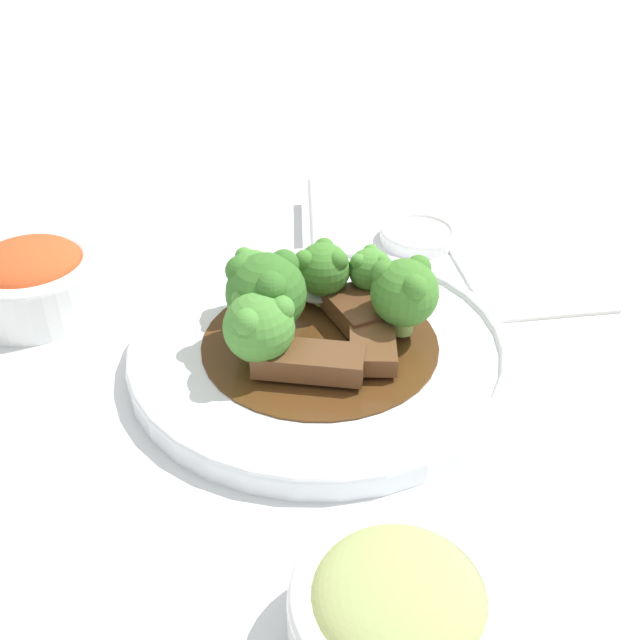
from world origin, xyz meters
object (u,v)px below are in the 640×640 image
object	(u,v)px
broccoli_floret_1	(370,269)
side_bowl_kimchi	(32,279)
beef_strip_0	(358,310)
sauce_dish	(418,234)
beef_strip_1	(309,361)
broccoli_floret_2	(253,273)
serving_spoon	(316,269)
broccoli_floret_0	(266,292)
beef_strip_2	(372,346)
broccoli_floret_3	(405,291)
side_bowl_appetizer	(396,612)
broccoli_floret_4	(323,268)
main_plate	(320,348)
broccoli_floret_5	(259,325)

from	to	relation	value
broccoli_floret_1	side_bowl_kimchi	distance (m)	0.26
beef_strip_0	sauce_dish	distance (m)	0.17
beef_strip_1	broccoli_floret_2	distance (m)	0.09
sauce_dish	serving_spoon	bearing A→B (deg)	-60.74
beef_strip_1	broccoli_floret_0	distance (m)	0.06
beef_strip_2	broccoli_floret_3	xyz separation A→B (m)	(-0.02, 0.03, 0.03)
beef_strip_0	side_bowl_appetizer	world-z (taller)	side_bowl_appetizer
broccoli_floret_2	sauce_dish	size ratio (longest dim) A/B	0.65
broccoli_floret_4	side_bowl_kimchi	world-z (taller)	broccoli_floret_4
broccoli_floret_0	broccoli_floret_3	distance (m)	0.09
broccoli_floret_2	side_bowl_appetizer	size ratio (longest dim) A/B	0.46
broccoli_floret_3	side_bowl_kimchi	distance (m)	0.28
broccoli_floret_0	sauce_dish	size ratio (longest dim) A/B	0.93
side_bowl_kimchi	broccoli_floret_3	bearing A→B (deg)	62.26
side_bowl_kimchi	sauce_dish	distance (m)	0.33
side_bowl_kimchi	broccoli_floret_2	bearing A→B (deg)	65.79
main_plate	side_bowl_appetizer	size ratio (longest dim) A/B	2.71
beef_strip_2	sauce_dish	world-z (taller)	beef_strip_2
broccoli_floret_0	broccoli_floret_2	xyz separation A→B (m)	(-0.04, -0.00, -0.01)
beef_strip_0	broccoli_floret_4	size ratio (longest dim) A/B	1.16
broccoli_floret_2	broccoli_floret_0	bearing A→B (deg)	0.69
broccoli_floret_3	serving_spoon	xyz separation A→B (m)	(-0.09, -0.04, -0.03)
broccoli_floret_1	broccoli_floret_2	size ratio (longest dim) A/B	0.94
beef_strip_0	sauce_dish	size ratio (longest dim) A/B	0.81
broccoli_floret_1	broccoli_floret_5	world-z (taller)	broccoli_floret_5
broccoli_floret_2	broccoli_floret_5	world-z (taller)	broccoli_floret_5
broccoli_floret_1	broccoli_floret_4	size ratio (longest dim) A/B	0.87
broccoli_floret_2	broccoli_floret_3	size ratio (longest dim) A/B	0.81
main_plate	beef_strip_0	xyz separation A→B (m)	(-0.01, 0.03, 0.02)
beef_strip_0	broccoli_floret_0	world-z (taller)	broccoli_floret_0
main_plate	broccoli_floret_0	world-z (taller)	broccoli_floret_0
beef_strip_0	broccoli_floret_3	distance (m)	0.04
beef_strip_2	side_bowl_kimchi	distance (m)	0.27
main_plate	broccoli_floret_3	distance (m)	0.07
broccoli_floret_3	serving_spoon	distance (m)	0.10
broccoli_floret_5	serving_spoon	bearing A→B (deg)	146.03
main_plate	beef_strip_1	size ratio (longest dim) A/B	3.44
main_plate	serving_spoon	xyz separation A→B (m)	(-0.08, 0.02, 0.02)
broccoli_floret_4	broccoli_floret_5	world-z (taller)	broccoli_floret_5
main_plate	broccoli_floret_3	world-z (taller)	broccoli_floret_3
beef_strip_1	side_bowl_kimchi	xyz separation A→B (m)	(-0.16, -0.18, 0.00)
broccoli_floret_0	broccoli_floret_1	world-z (taller)	broccoli_floret_0
beef_strip_1	side_bowl_kimchi	size ratio (longest dim) A/B	0.77
broccoli_floret_5	side_bowl_appetizer	distance (m)	0.21
beef_strip_1	beef_strip_2	distance (m)	0.05
broccoli_floret_2	side_bowl_kimchi	size ratio (longest dim) A/B	0.45
broccoli_floret_1	broccoli_floret_3	world-z (taller)	broccoli_floret_3
broccoli_floret_0	broccoli_floret_2	size ratio (longest dim) A/B	1.43
broccoli_floret_2	sauce_dish	world-z (taller)	broccoli_floret_2
beef_strip_1	broccoli_floret_5	bearing A→B (deg)	-120.13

